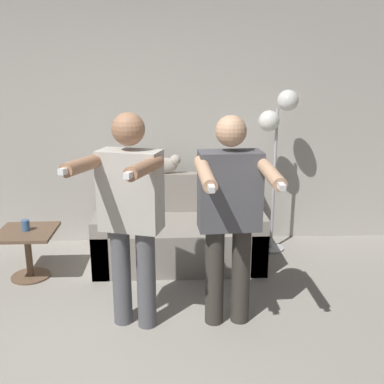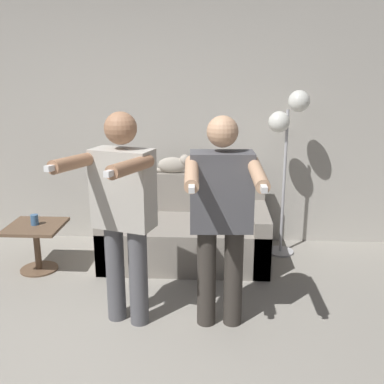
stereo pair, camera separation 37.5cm
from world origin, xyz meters
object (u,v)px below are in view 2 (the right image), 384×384
Objects in this scene: cat at (174,164)px; floor_lamp at (288,128)px; couch at (186,234)px; person_left at (122,206)px; person_right at (221,210)px; cup at (35,220)px; side_table at (36,237)px.

cat is 1.21m from floor_lamp.
couch is 3.77× the size of cat.
floor_lamp is at bearing 62.91° from person_left.
couch is 0.74m from cat.
person_right is 3.67× the size of cat.
cup is at bearing 156.85° from person_left.
floor_lamp is at bearing 13.08° from side_table.
couch is 1.03× the size of person_right.
couch is 1.42m from person_left.
couch is at bearing 102.46° from person_right.
person_right is at bearing -26.49° from cup.
cup is at bearing -166.10° from couch.
couch is at bearing 14.17° from side_table.
cup is (-0.00, 0.01, 0.17)m from side_table.
person_left is at bearing -106.92° from couch.
person_left is 16.00× the size of cup.
cup reaches higher than side_table.
couch is at bearing 89.94° from person_left.
person_right reaches higher than couch.
person_right reaches higher than cup.
person_left reaches higher than person_right.
person_right is (0.34, -1.21, 0.64)m from couch.
cat reaches higher than couch.
cat is at bearing 104.04° from person_right.
person_right is 15.77× the size of cup.
couch is 0.96× the size of floor_lamp.
cat is (0.23, 1.54, -0.01)m from person_left.
cup is at bearing 150.34° from person_right.
person_right is at bearing 16.79° from person_left.
side_table is at bearing -165.83° from couch.
floor_lamp reaches higher than person_left.
floor_lamp is 3.32× the size of side_table.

